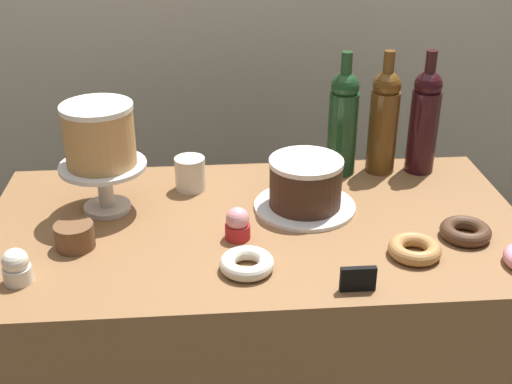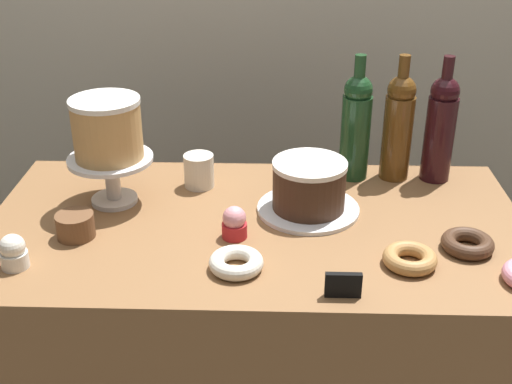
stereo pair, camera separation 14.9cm
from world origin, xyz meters
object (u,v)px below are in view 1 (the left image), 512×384
at_px(chocolate_round_cake, 306,182).
at_px(wine_bottle_green, 343,121).
at_px(white_layer_cake, 99,135).
at_px(price_sign_chalkboard, 358,279).
at_px(donut_chocolate, 465,231).
at_px(cupcake_vanilla, 16,267).
at_px(donut_maple, 415,249).
at_px(cookie_stack, 75,236).
at_px(wine_bottle_dark_red, 424,120).
at_px(donut_sugar, 247,263).
at_px(cupcake_strawberry, 238,224).
at_px(wine_bottle_amber, 384,120).
at_px(cake_stand_pedestal, 104,179).
at_px(coffee_cup_ceramic, 190,174).

distance_m(chocolate_round_cake, wine_bottle_green, 0.24).
distance_m(white_layer_cake, price_sign_chalkboard, 0.66).
bearing_deg(donut_chocolate, chocolate_round_cake, 153.55).
height_order(white_layer_cake, cupcake_vanilla, white_layer_cake).
relative_size(wine_bottle_green, donut_chocolate, 2.91).
relative_size(wine_bottle_green, price_sign_chalkboard, 4.65).
relative_size(chocolate_round_cake, donut_maple, 1.55).
distance_m(chocolate_round_cake, cookie_stack, 0.54).
distance_m(wine_bottle_dark_red, donut_chocolate, 0.38).
bearing_deg(chocolate_round_cake, cupcake_vanilla, -156.81).
height_order(wine_bottle_dark_red, donut_sugar, wine_bottle_dark_red).
bearing_deg(chocolate_round_cake, donut_chocolate, -26.45).
bearing_deg(cupcake_strawberry, price_sign_chalkboard, -44.44).
distance_m(donut_sugar, cookie_stack, 0.38).
relative_size(wine_bottle_dark_red, cupcake_vanilla, 4.38).
xyz_separation_m(donut_maple, cookie_stack, (-0.72, 0.09, 0.01)).
relative_size(wine_bottle_dark_red, wine_bottle_amber, 1.00).
bearing_deg(price_sign_chalkboard, donut_chocolate, 32.40).
distance_m(donut_chocolate, cookie_stack, 0.85).
distance_m(chocolate_round_cake, donut_maple, 0.31).
bearing_deg(cupcake_strawberry, donut_sugar, -84.98).
height_order(cake_stand_pedestal, cupcake_strawberry, cake_stand_pedestal).
distance_m(wine_bottle_dark_red, cookie_stack, 0.92).
bearing_deg(cookie_stack, donut_sugar, -18.31).
distance_m(cake_stand_pedestal, coffee_cup_ceramic, 0.22).
xyz_separation_m(cake_stand_pedestal, cupcake_strawberry, (0.30, -0.16, -0.05)).
bearing_deg(white_layer_cake, donut_chocolate, -13.77).
bearing_deg(wine_bottle_green, cookie_stack, -152.72).
bearing_deg(wine_bottle_green, cupcake_strawberry, -132.15).
distance_m(wine_bottle_amber, price_sign_chalkboard, 0.58).
xyz_separation_m(wine_bottle_green, coffee_cup_ceramic, (-0.40, -0.07, -0.10)).
bearing_deg(chocolate_round_cake, price_sign_chalkboard, -81.27).
distance_m(cake_stand_pedestal, donut_chocolate, 0.83).
relative_size(cake_stand_pedestal, donut_maple, 1.81).
distance_m(white_layer_cake, cupcake_vanilla, 0.36).
xyz_separation_m(chocolate_round_cake, wine_bottle_dark_red, (0.34, 0.19, 0.08)).
bearing_deg(coffee_cup_ceramic, wine_bottle_amber, 8.02).
bearing_deg(chocolate_round_cake, donut_sugar, -121.40).
distance_m(donut_chocolate, coffee_cup_ceramic, 0.67).
distance_m(white_layer_cake, coffee_cup_ceramic, 0.26).
xyz_separation_m(wine_bottle_amber, donut_chocolate, (0.10, -0.36, -0.13)).
bearing_deg(cupcake_strawberry, wine_bottle_green, 47.85).
height_order(wine_bottle_amber, price_sign_chalkboard, wine_bottle_amber).
bearing_deg(wine_bottle_green, donut_maple, -79.88).
bearing_deg(coffee_cup_ceramic, cupcake_vanilla, -131.09).
relative_size(white_layer_cake, price_sign_chalkboard, 2.33).
xyz_separation_m(wine_bottle_dark_red, wine_bottle_green, (-0.21, 0.00, 0.00)).
bearing_deg(white_layer_cake, donut_sugar, -42.45).
height_order(wine_bottle_amber, cupcake_strawberry, wine_bottle_amber).
height_order(cake_stand_pedestal, wine_bottle_amber, wine_bottle_amber).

